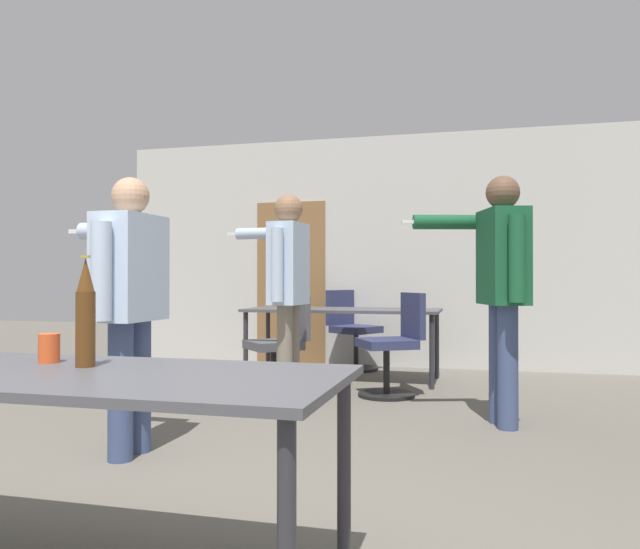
% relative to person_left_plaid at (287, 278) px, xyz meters
% --- Properties ---
extents(back_wall, '(6.59, 0.12, 2.83)m').
position_rel_person_left_plaid_xyz_m(back_wall, '(0.29, 2.69, 0.33)').
color(back_wall, beige).
rests_on(back_wall, ground_plane).
extents(conference_table_near, '(2.08, 0.80, 0.75)m').
position_rel_person_left_plaid_xyz_m(conference_table_near, '(0.10, -3.08, -0.39)').
color(conference_table_near, '#4C4C51').
rests_on(conference_table_near, ground_plane).
extents(conference_table_far, '(2.05, 0.82, 0.75)m').
position_rel_person_left_plaid_xyz_m(conference_table_far, '(0.13, 1.55, -0.39)').
color(conference_table_far, '#4C4C51').
rests_on(conference_table_far, ground_plane).
extents(person_left_plaid, '(0.79, 0.65, 1.77)m').
position_rel_person_left_plaid_xyz_m(person_left_plaid, '(0.00, 0.00, 0.00)').
color(person_left_plaid, slate).
rests_on(person_left_plaid, ground_plane).
extents(person_near_casual, '(0.94, 0.67, 1.82)m').
position_rel_person_left_plaid_xyz_m(person_near_casual, '(1.70, -0.21, 0.02)').
color(person_near_casual, '#3D4C75').
rests_on(person_near_casual, ground_plane).
extents(person_far_watching, '(0.78, 0.71, 1.68)m').
position_rel_person_left_plaid_xyz_m(person_far_watching, '(-0.51, -1.57, -0.07)').
color(person_far_watching, '#3D4C75').
rests_on(person_far_watching, ground_plane).
extents(office_chair_side_rolled, '(0.67, 0.65, 0.94)m').
position_rel_person_left_plaid_xyz_m(office_chair_side_rolled, '(0.79, 0.76, -0.63)').
color(office_chair_side_rolled, black).
rests_on(office_chair_side_rolled, ground_plane).
extents(office_chair_near_pushed, '(0.69, 0.68, 0.90)m').
position_rel_person_left_plaid_xyz_m(office_chair_near_pushed, '(-0.31, 0.77, -0.66)').
color(office_chair_near_pushed, black).
rests_on(office_chair_near_pushed, ground_plane).
extents(office_chair_mid_tucked, '(0.68, 0.65, 0.94)m').
position_rel_person_left_plaid_xyz_m(office_chair_mid_tucked, '(0.07, 2.32, -0.64)').
color(office_chair_mid_tucked, black).
rests_on(office_chair_mid_tucked, ground_plane).
extents(beer_bottle, '(0.07, 0.07, 0.40)m').
position_rel_person_left_plaid_xyz_m(beer_bottle, '(0.19, -2.98, -0.14)').
color(beer_bottle, '#563314').
rests_on(beer_bottle, conference_table_near).
extents(drink_cup, '(0.08, 0.08, 0.11)m').
position_rel_person_left_plaid_xyz_m(drink_cup, '(-0.01, -2.92, -0.27)').
color(drink_cup, '#E05123').
rests_on(drink_cup, conference_table_near).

